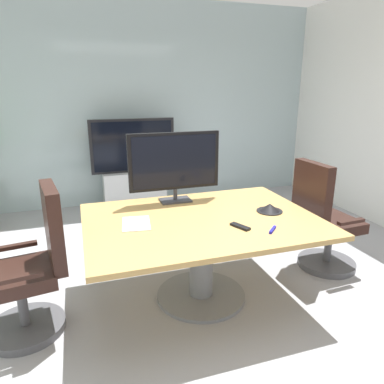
{
  "coord_description": "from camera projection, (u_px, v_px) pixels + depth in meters",
  "views": [
    {
      "loc": [
        -0.92,
        -2.46,
        1.76
      ],
      "look_at": [
        -0.01,
        0.31,
        0.88
      ],
      "focal_mm": 33.08,
      "sensor_mm": 36.0,
      "label": 1
    }
  ],
  "objects": [
    {
      "name": "ground_plane",
      "position": [
        204.0,
        300.0,
        3.02
      ],
      "size": [
        6.88,
        6.88,
        0.0
      ],
      "primitive_type": "plane",
      "color": "#99999E"
    },
    {
      "name": "wall_back_glass_partition",
      "position": [
        138.0,
        105.0,
        5.27
      ],
      "size": [
        5.61,
        0.1,
        2.94
      ],
      "primitive_type": "cube",
      "color": "#9EB2B7",
      "rests_on": "ground"
    },
    {
      "name": "conference_table",
      "position": [
        201.0,
        238.0,
        2.91
      ],
      "size": [
        1.86,
        1.34,
        0.73
      ],
      "color": "#B2894C",
      "rests_on": "ground"
    },
    {
      "name": "office_chair_left",
      "position": [
        33.0,
        273.0,
        2.55
      ],
      "size": [
        0.63,
        0.61,
        1.09
      ],
      "rotation": [
        0.0,
        0.0,
        -1.41
      ],
      "color": "#4C4C51",
      "rests_on": "ground"
    },
    {
      "name": "office_chair_right",
      "position": [
        323.0,
        225.0,
        3.43
      ],
      "size": [
        0.61,
        0.58,
        1.09
      ],
      "rotation": [
        0.0,
        0.0,
        1.62
      ],
      "color": "#4C4C51",
      "rests_on": "ground"
    },
    {
      "name": "tv_monitor",
      "position": [
        175.0,
        163.0,
        3.19
      ],
      "size": [
        0.84,
        0.18,
        0.64
      ],
      "color": "#333338",
      "rests_on": "conference_table"
    },
    {
      "name": "wall_display_unit",
      "position": [
        134.0,
        178.0,
        5.2
      ],
      "size": [
        1.2,
        0.36,
        1.31
      ],
      "color": "#B7BABC",
      "rests_on": "ground"
    },
    {
      "name": "conference_phone",
      "position": [
        270.0,
        208.0,
        3.01
      ],
      "size": [
        0.22,
        0.22,
        0.07
      ],
      "color": "black",
      "rests_on": "conference_table"
    },
    {
      "name": "remote_control",
      "position": [
        240.0,
        226.0,
        2.67
      ],
      "size": [
        0.11,
        0.18,
        0.02
      ],
      "primitive_type": "cube",
      "rotation": [
        0.0,
        0.0,
        0.41
      ],
      "color": "black",
      "rests_on": "conference_table"
    },
    {
      "name": "whiteboard_marker",
      "position": [
        273.0,
        230.0,
        2.61
      ],
      "size": [
        0.11,
        0.11,
        0.02
      ],
      "primitive_type": "cube",
      "rotation": [
        0.0,
        0.0,
        0.78
      ],
      "color": "#1919A5",
      "rests_on": "conference_table"
    },
    {
      "name": "paper_notepad",
      "position": [
        136.0,
        224.0,
        2.74
      ],
      "size": [
        0.25,
        0.33,
        0.01
      ],
      "primitive_type": "cube",
      "rotation": [
        0.0,
        0.0,
        -0.14
      ],
      "color": "white",
      "rests_on": "conference_table"
    }
  ]
}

